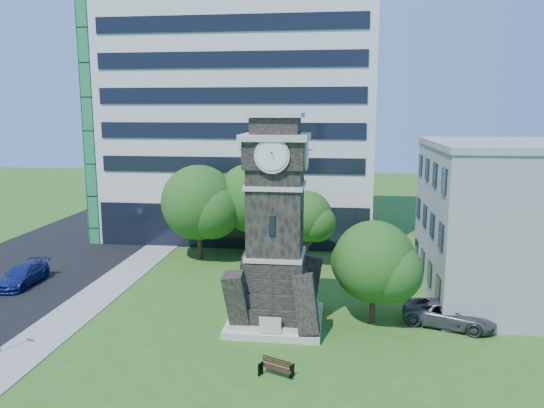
# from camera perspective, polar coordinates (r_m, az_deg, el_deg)

# --- Properties ---
(ground) EXTENTS (160.00, 160.00, 0.00)m
(ground) POSITION_cam_1_polar(r_m,az_deg,el_deg) (30.65, -5.83, -13.78)
(ground) COLOR #305F1B
(ground) RESTS_ON ground
(sidewalk) EXTENTS (3.00, 70.00, 0.06)m
(sidewalk) POSITION_cam_1_polar(r_m,az_deg,el_deg) (38.08, -18.33, -9.36)
(sidewalk) COLOR gray
(sidewalk) RESTS_ON ground
(clock_tower) EXTENTS (5.40, 5.40, 12.22)m
(clock_tower) POSITION_cam_1_polar(r_m,az_deg,el_deg) (30.32, 0.39, -3.44)
(clock_tower) COLOR beige
(clock_tower) RESTS_ON ground
(office_tall) EXTENTS (26.20, 15.11, 28.60)m
(office_tall) POSITION_cam_1_polar(r_m,az_deg,el_deg) (54.03, -3.19, 12.04)
(office_tall) COLOR silver
(office_tall) RESTS_ON ground
(car_street_north) EXTENTS (2.03, 4.91, 1.42)m
(car_street_north) POSITION_cam_1_polar(r_m,az_deg,el_deg) (42.18, -25.26, -6.96)
(car_street_north) COLOR navy
(car_street_north) RESTS_ON ground
(car_east_lot) EXTENTS (5.65, 3.91, 1.43)m
(car_east_lot) POSITION_cam_1_polar(r_m,az_deg,el_deg) (32.97, 18.53, -11.16)
(car_east_lot) COLOR #49494E
(car_east_lot) RESTS_ON ground
(park_bench) EXTENTS (1.58, 0.42, 0.82)m
(park_bench) POSITION_cam_1_polar(r_m,az_deg,el_deg) (26.13, 0.47, -17.11)
(park_bench) COLOR black
(park_bench) RESTS_ON ground
(tree_nw) EXTENTS (6.87, 6.24, 7.93)m
(tree_nw) POSITION_cam_1_polar(r_m,az_deg,el_deg) (44.33, -7.75, -0.08)
(tree_nw) COLOR #332114
(tree_nw) RESTS_ON ground
(tree_nc) EXTENTS (6.40, 5.82, 8.00)m
(tree_nc) POSITION_cam_1_polar(r_m,az_deg,el_deg) (44.57, -2.17, 0.40)
(tree_nc) COLOR #332114
(tree_nc) RESTS_ON ground
(tree_ne) EXTENTS (4.49, 4.08, 6.01)m
(tree_ne) POSITION_cam_1_polar(r_m,az_deg,el_deg) (42.63, 3.85, -1.53)
(tree_ne) COLOR #332114
(tree_ne) RESTS_ON ground
(tree_east) EXTENTS (5.24, 4.76, 6.13)m
(tree_east) POSITION_cam_1_polar(r_m,az_deg,el_deg) (31.39, 11.02, -6.35)
(tree_east) COLOR #332114
(tree_east) RESTS_ON ground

